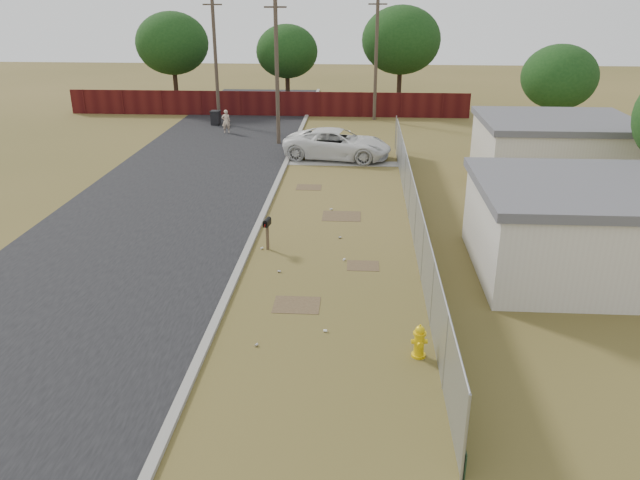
# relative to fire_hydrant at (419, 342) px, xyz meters

# --- Properties ---
(ground) EXTENTS (120.00, 120.00, 0.00)m
(ground) POSITION_rel_fire_hydrant_xyz_m (-2.63, 7.61, -0.44)
(ground) COLOR brown
(ground) RESTS_ON ground
(street) EXTENTS (15.10, 60.00, 0.12)m
(street) POSITION_rel_fire_hydrant_xyz_m (-9.39, 15.66, -0.42)
(street) COLOR black
(street) RESTS_ON ground
(chainlink_fence) EXTENTS (0.10, 27.06, 2.02)m
(chainlink_fence) POSITION_rel_fire_hydrant_xyz_m (0.49, 8.64, 0.36)
(chainlink_fence) COLOR #95979D
(chainlink_fence) RESTS_ON ground
(privacy_fence) EXTENTS (30.00, 0.12, 1.80)m
(privacy_fence) POSITION_rel_fire_hydrant_xyz_m (-8.63, 32.61, 0.46)
(privacy_fence) COLOR #44100E
(privacy_fence) RESTS_ON ground
(utility_poles) EXTENTS (12.60, 8.24, 9.00)m
(utility_poles) POSITION_rel_fire_hydrant_xyz_m (-6.30, 28.28, 4.26)
(utility_poles) COLOR #4A3B31
(utility_poles) RESTS_ON ground
(houses) EXTENTS (9.30, 17.24, 3.10)m
(houses) POSITION_rel_fire_hydrant_xyz_m (7.07, 10.75, 1.12)
(houses) COLOR beige
(houses) RESTS_ON ground
(horizon_trees) EXTENTS (33.32, 31.94, 7.78)m
(horizon_trees) POSITION_rel_fire_hydrant_xyz_m (-1.79, 31.17, 4.19)
(horizon_trees) COLOR #352317
(horizon_trees) RESTS_ON ground
(fire_hydrant) EXTENTS (0.43, 0.42, 0.93)m
(fire_hydrant) POSITION_rel_fire_hydrant_xyz_m (0.00, 0.00, 0.00)
(fire_hydrant) COLOR #E1BA0B
(fire_hydrant) RESTS_ON ground
(mailbox) EXTENTS (0.26, 0.53, 1.20)m
(mailbox) POSITION_rel_fire_hydrant_xyz_m (-4.92, 6.86, 0.51)
(mailbox) COLOR brown
(mailbox) RESTS_ON ground
(pickup_truck) EXTENTS (6.30, 3.68, 1.65)m
(pickup_truck) POSITION_rel_fire_hydrant_xyz_m (-2.88, 20.22, 0.39)
(pickup_truck) COLOR white
(pickup_truck) RESTS_ON ground
(pedestrian) EXTENTS (0.63, 0.49, 1.53)m
(pedestrian) POSITION_rel_fire_hydrant_xyz_m (-10.46, 26.42, 0.33)
(pedestrian) COLOR #CDB096
(pedestrian) RESTS_ON ground
(trash_bin) EXTENTS (0.69, 0.76, 1.00)m
(trash_bin) POSITION_rel_fire_hydrant_xyz_m (-11.73, 28.96, 0.08)
(trash_bin) COLOR black
(trash_bin) RESTS_ON ground
(scattered_litter) EXTENTS (3.15, 11.29, 0.07)m
(scattered_litter) POSITION_rel_fire_hydrant_xyz_m (-3.34, 5.51, -0.40)
(scattered_litter) COLOR silver
(scattered_litter) RESTS_ON ground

